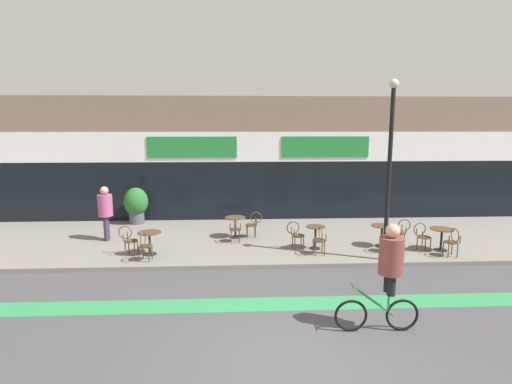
# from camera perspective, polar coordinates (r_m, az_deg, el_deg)

# --- Properties ---
(ground_plane) EXTENTS (120.00, 120.00, 0.00)m
(ground_plane) POSITION_cam_1_polar(r_m,az_deg,el_deg) (7.42, 5.04, -23.13)
(ground_plane) COLOR #424244
(sidewalk_slab) EXTENTS (40.00, 5.50, 0.12)m
(sidewalk_slab) POSITION_cam_1_polar(r_m,az_deg,el_deg) (14.03, 1.06, -6.75)
(sidewalk_slab) COLOR slate
(sidewalk_slab) RESTS_ON ground
(storefront_facade) EXTENTS (40.00, 4.06, 5.13)m
(storefront_facade) POSITION_cam_1_polar(r_m,az_deg,el_deg) (18.23, 0.11, 5.03)
(storefront_facade) COLOR #7F6656
(storefront_facade) RESTS_ON ground
(bike_lane_stripe) EXTENTS (36.00, 0.70, 0.01)m
(bike_lane_stripe) POSITION_cam_1_polar(r_m,az_deg,el_deg) (9.39, 3.13, -15.67)
(bike_lane_stripe) COLOR #2D844C
(bike_lane_stripe) RESTS_ON ground
(bistro_table_0) EXTENTS (0.70, 0.70, 0.70)m
(bistro_table_0) POSITION_cam_1_polar(r_m,az_deg,el_deg) (12.52, -14.97, -6.43)
(bistro_table_0) COLOR black
(bistro_table_0) RESTS_ON sidewalk_slab
(bistro_table_1) EXTENTS (0.72, 0.72, 0.72)m
(bistro_table_1) POSITION_cam_1_polar(r_m,az_deg,el_deg) (13.92, -2.97, -4.43)
(bistro_table_1) COLOR black
(bistro_table_1) RESTS_ON sidewalk_slab
(bistro_table_2) EXTENTS (0.61, 0.61, 0.73)m
(bistro_table_2) POSITION_cam_1_polar(r_m,az_deg,el_deg) (12.79, 8.49, -5.81)
(bistro_table_2) COLOR black
(bistro_table_2) RESTS_ON sidewalk_slab
(bistro_table_3) EXTENTS (0.69, 0.69, 0.70)m
(bistro_table_3) POSITION_cam_1_polar(r_m,az_deg,el_deg) (13.51, 17.54, -5.39)
(bistro_table_3) COLOR black
(bistro_table_3) RESTS_ON sidewalk_slab
(bistro_table_4) EXTENTS (0.72, 0.72, 0.70)m
(bistro_table_4) POSITION_cam_1_polar(r_m,az_deg,el_deg) (13.76, 25.00, -5.56)
(bistro_table_4) COLOR black
(bistro_table_4) RESTS_ON sidewalk_slab
(cafe_chair_0_near) EXTENTS (0.45, 0.60, 0.90)m
(cafe_chair_0_near) POSITION_cam_1_polar(r_m,az_deg,el_deg) (11.93, -15.65, -7.18)
(cafe_chair_0_near) COLOR #4C3823
(cafe_chair_0_near) RESTS_ON sidewalk_slab
(cafe_chair_0_side) EXTENTS (0.59, 0.43, 0.90)m
(cafe_chair_0_side) POSITION_cam_1_polar(r_m,az_deg,el_deg) (12.67, -17.75, -6.31)
(cafe_chair_0_side) COLOR #4C3823
(cafe_chair_0_side) RESTS_ON sidewalk_slab
(cafe_chair_1_near) EXTENTS (0.41, 0.58, 0.90)m
(cafe_chair_1_near) POSITION_cam_1_polar(r_m,az_deg,el_deg) (13.31, -2.97, -5.09)
(cafe_chair_1_near) COLOR #4C3823
(cafe_chair_1_near) RESTS_ON sidewalk_slab
(cafe_chair_1_side) EXTENTS (0.58, 0.42, 0.90)m
(cafe_chair_1_side) POSITION_cam_1_polar(r_m,az_deg,el_deg) (13.93, -0.39, -4.41)
(cafe_chair_1_side) COLOR #4C3823
(cafe_chair_1_side) RESTS_ON sidewalk_slab
(cafe_chair_2_near) EXTENTS (0.42, 0.58, 0.90)m
(cafe_chair_2_near) POSITION_cam_1_polar(r_m,az_deg,el_deg) (12.20, 9.07, -6.57)
(cafe_chair_2_near) COLOR #4C3823
(cafe_chair_2_near) RESTS_ON sidewalk_slab
(cafe_chair_2_side) EXTENTS (0.60, 0.44, 0.90)m
(cafe_chair_2_side) POSITION_cam_1_polar(r_m,az_deg,el_deg) (12.68, 5.71, -5.88)
(cafe_chair_2_side) COLOR #4C3823
(cafe_chair_2_side) RESTS_ON sidewalk_slab
(cafe_chair_3_near) EXTENTS (0.45, 0.60, 0.90)m
(cafe_chair_3_near) POSITION_cam_1_polar(r_m,az_deg,el_deg) (12.95, 18.54, -6.01)
(cafe_chair_3_near) COLOR #4C3823
(cafe_chair_3_near) RESTS_ON sidewalk_slab
(cafe_chair_3_side) EXTENTS (0.58, 0.41, 0.90)m
(cafe_chair_3_side) POSITION_cam_1_polar(r_m,az_deg,el_deg) (13.73, 20.01, -5.21)
(cafe_chair_3_side) COLOR #4C3823
(cafe_chair_3_side) RESTS_ON sidewalk_slab
(cafe_chair_4_near) EXTENTS (0.42, 0.58, 0.90)m
(cafe_chair_4_near) POSITION_cam_1_polar(r_m,az_deg,el_deg) (13.23, 26.27, -6.19)
(cafe_chair_4_near) COLOR #4C3823
(cafe_chair_4_near) RESTS_ON sidewalk_slab
(cafe_chair_4_side) EXTENTS (0.59, 0.44, 0.90)m
(cafe_chair_4_side) POSITION_cam_1_polar(r_m,az_deg,el_deg) (13.47, 22.65, -5.66)
(cafe_chair_4_side) COLOR #4C3823
(cafe_chair_4_side) RESTS_ON sidewalk_slab
(planter_pot) EXTENTS (0.94, 0.94, 1.44)m
(planter_pot) POSITION_cam_1_polar(r_m,az_deg,el_deg) (16.50, -16.75, -1.65)
(planter_pot) COLOR #4C4C51
(planter_pot) RESTS_ON sidewalk_slab
(lamp_post) EXTENTS (0.26, 0.26, 5.12)m
(lamp_post) POSITION_cam_1_polar(r_m,az_deg,el_deg) (11.81, 18.57, 4.58)
(lamp_post) COLOR black
(lamp_post) RESTS_ON sidewalk_slab
(cyclist_0) EXTENTS (1.67, 0.49, 2.17)m
(cyclist_0) POSITION_cam_1_polar(r_m,az_deg,el_deg) (8.19, 18.38, -10.24)
(cyclist_0) COLOR black
(cyclist_0) RESTS_ON ground
(pedestrian_near_end) EXTENTS (0.54, 0.54, 1.85)m
(pedestrian_near_end) POSITION_cam_1_polar(r_m,az_deg,el_deg) (14.38, -20.72, -2.23)
(pedestrian_near_end) COLOR #382D47
(pedestrian_near_end) RESTS_ON sidewalk_slab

